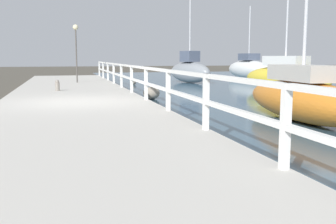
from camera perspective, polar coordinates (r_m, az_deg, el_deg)
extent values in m
plane|color=#4C473D|center=(12.31, -13.27, 0.10)|extent=(120.00, 120.00, 0.00)
cube|color=beige|center=(12.29, -13.29, 0.77)|extent=(4.61, 36.00, 0.29)
cube|color=white|center=(4.89, 16.67, -2.06)|extent=(0.10, 0.10, 1.05)
cube|color=white|center=(7.30, 5.52, 1.46)|extent=(0.10, 0.10, 1.05)
cube|color=white|center=(9.86, 0.02, 3.18)|extent=(0.10, 0.10, 1.05)
cube|color=white|center=(12.48, -3.21, 4.17)|extent=(0.10, 0.10, 1.05)
cube|color=white|center=(15.13, -5.32, 4.81)|extent=(0.10, 0.10, 1.05)
cube|color=white|center=(17.80, -6.80, 5.26)|extent=(0.10, 0.10, 1.05)
cube|color=white|center=(20.47, -7.89, 5.58)|extent=(0.10, 0.10, 1.05)
cube|color=white|center=(23.15, -8.73, 5.83)|extent=(0.10, 0.10, 1.05)
cube|color=white|center=(25.83, -9.40, 6.03)|extent=(0.10, 0.10, 1.05)
cube|color=white|center=(28.52, -9.94, 6.19)|extent=(0.10, 0.10, 1.05)
cube|color=white|center=(12.46, -3.23, 6.39)|extent=(0.09, 32.50, 0.08)
cube|color=white|center=(12.48, -3.21, 4.17)|extent=(0.09, 32.50, 0.08)
ellipsoid|color=#666056|center=(23.69, -5.07, 4.29)|extent=(0.36, 0.33, 0.27)
ellipsoid|color=gray|center=(15.41, -2.42, 2.77)|extent=(0.65, 0.59, 0.49)
ellipsoid|color=gray|center=(18.91, -2.22, 3.41)|extent=(0.38, 0.34, 0.28)
cylinder|color=gray|center=(16.47, -15.76, 3.57)|extent=(0.18, 0.18, 0.34)
sphere|color=gray|center=(16.46, -15.79, 4.27)|extent=(0.16, 0.16, 0.16)
cylinder|color=#514C47|center=(21.67, -13.15, 7.85)|extent=(0.07, 0.07, 2.77)
sphere|color=beige|center=(21.72, -13.28, 11.89)|extent=(0.29, 0.29, 0.29)
ellipsoid|color=gold|center=(19.19, 16.60, 4.57)|extent=(2.54, 5.35, 1.21)
cube|color=silver|center=(19.16, 16.70, 7.09)|extent=(1.42, 2.28, 0.47)
cylinder|color=silver|center=(19.30, 17.00, 14.45)|extent=(0.09, 0.09, 5.42)
ellipsoid|color=gray|center=(25.45, 3.17, 5.78)|extent=(2.35, 4.19, 1.34)
cube|color=#4C566B|center=(25.43, 3.19, 8.07)|extent=(1.13, 1.28, 0.69)
cylinder|color=silver|center=(25.57, 3.23, 13.95)|extent=(0.09, 0.09, 5.93)
ellipsoid|color=orange|center=(10.61, 18.87, 1.52)|extent=(1.51, 5.20, 1.04)
cube|color=beige|center=(10.56, 19.04, 5.39)|extent=(1.00, 2.12, 0.40)
ellipsoid|color=white|center=(30.54, 11.61, 6.05)|extent=(1.79, 5.87, 1.40)
cube|color=#4C566B|center=(30.52, 11.66, 7.84)|extent=(1.11, 1.62, 0.51)
cylinder|color=silver|center=(30.57, 11.75, 11.11)|extent=(0.09, 0.09, 4.00)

